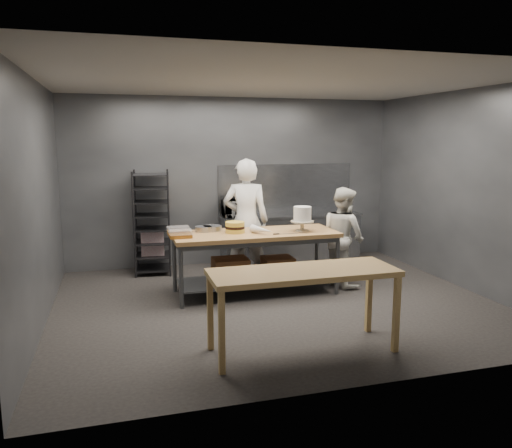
{
  "coord_description": "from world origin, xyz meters",
  "views": [
    {
      "loc": [
        -2.09,
        -6.37,
        2.26
      ],
      "look_at": [
        -0.16,
        0.47,
        1.05
      ],
      "focal_mm": 35.0,
      "sensor_mm": 36.0,
      "label": 1
    }
  ],
  "objects": [
    {
      "name": "chef_behind",
      "position": [
        -0.12,
        1.19,
        0.98
      ],
      "size": [
        0.83,
        0.68,
        1.97
      ],
      "primitive_type": "imported",
      "rotation": [
        0.0,
        0.0,
        2.81
      ],
      "color": "white",
      "rests_on": "ground"
    },
    {
      "name": "pastry_clamshells",
      "position": [
        -1.26,
        0.53,
        0.98
      ],
      "size": [
        0.31,
        0.48,
        0.11
      ],
      "color": "#A36320",
      "rests_on": "work_table"
    },
    {
      "name": "splashback_panel",
      "position": [
        1.0,
        2.48,
        1.35
      ],
      "size": [
        2.6,
        0.02,
        0.9
      ],
      "primitive_type": "cube",
      "color": "slate",
      "rests_on": "back_counter"
    },
    {
      "name": "back_wall",
      "position": [
        0.0,
        2.5,
        1.5
      ],
      "size": [
        6.0,
        0.04,
        3.0
      ],
      "primitive_type": "cube",
      "color": "#4C4F54",
      "rests_on": "ground"
    },
    {
      "name": "near_counter",
      "position": [
        -0.22,
        -1.6,
        0.81
      ],
      "size": [
        2.0,
        0.7,
        0.9
      ],
      "color": "olive",
      "rests_on": "ground"
    },
    {
      "name": "layer_cake",
      "position": [
        -0.45,
        0.56,
        1.0
      ],
      "size": [
        0.28,
        0.28,
        0.16
      ],
      "color": "gold",
      "rests_on": "work_table"
    },
    {
      "name": "frosted_cake_stand",
      "position": [
        0.53,
        0.39,
        1.15
      ],
      "size": [
        0.34,
        0.34,
        0.37
      ],
      "color": "#BBAF95",
      "rests_on": "work_table"
    },
    {
      "name": "work_table",
      "position": [
        -0.18,
        0.51,
        0.57
      ],
      "size": [
        2.4,
        0.9,
        0.92
      ],
      "color": "olive",
      "rests_on": "ground"
    },
    {
      "name": "speed_rack",
      "position": [
        -1.52,
        2.1,
        0.86
      ],
      "size": [
        0.66,
        0.7,
        1.75
      ],
      "color": "black",
      "rests_on": "ground"
    },
    {
      "name": "offset_spatula",
      "position": [
        0.17,
        0.26,
        0.93
      ],
      "size": [
        0.36,
        0.02,
        0.02
      ],
      "color": "slate",
      "rests_on": "work_table"
    },
    {
      "name": "ground",
      "position": [
        0.0,
        0.0,
        0.0
      ],
      "size": [
        6.0,
        6.0,
        0.0
      ],
      "primitive_type": "plane",
      "color": "black",
      "rests_on": "ground"
    },
    {
      "name": "cake_pans",
      "position": [
        -0.79,
        0.8,
        0.96
      ],
      "size": [
        0.4,
        0.29,
        0.07
      ],
      "color": "gray",
      "rests_on": "work_table"
    },
    {
      "name": "microwave",
      "position": [
        0.0,
        2.18,
        1.05
      ],
      "size": [
        0.54,
        0.37,
        0.3
      ],
      "primitive_type": "imported",
      "color": "black",
      "rests_on": "back_counter"
    },
    {
      "name": "piping_bag",
      "position": [
        -0.1,
        0.35,
        0.98
      ],
      "size": [
        0.3,
        0.39,
        0.12
      ],
      "primitive_type": "cone",
      "rotation": [
        1.57,
        0.0,
        0.56
      ],
      "color": "silver",
      "rests_on": "work_table"
    },
    {
      "name": "back_counter",
      "position": [
        1.0,
        2.18,
        0.45
      ],
      "size": [
        2.6,
        0.6,
        0.9
      ],
      "color": "slate",
      "rests_on": "ground"
    },
    {
      "name": "chef_right",
      "position": [
        1.28,
        0.57,
        0.77
      ],
      "size": [
        0.74,
        0.86,
        1.54
      ],
      "primitive_type": "imported",
      "rotation": [
        0.0,
        0.0,
        1.8
      ],
      "color": "silver",
      "rests_on": "ground"
    }
  ]
}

